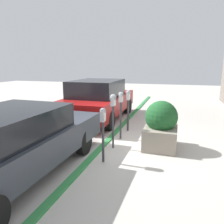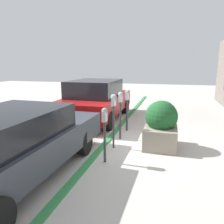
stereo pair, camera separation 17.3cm
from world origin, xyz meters
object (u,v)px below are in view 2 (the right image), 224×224
(planter_box, at_px, (161,126))
(parked_car_middle, at_px, (96,99))
(parking_meter_nearest, at_px, (105,124))
(parking_meter_middle, at_px, (120,105))
(parking_meter_second, at_px, (114,107))
(parking_meter_fourth, at_px, (127,102))
(parked_car_front, at_px, (11,144))

(planter_box, xyz_separation_m, parked_car_middle, (2.49, 2.71, 0.24))
(parking_meter_nearest, bearing_deg, parking_meter_middle, 0.88)
(parking_meter_second, relative_size, parking_meter_fourth, 1.05)
(parking_meter_middle, bearing_deg, parking_meter_fourth, -1.85)
(parked_car_front, height_order, parked_car_middle, parked_car_middle)
(parking_meter_middle, distance_m, planter_box, 1.34)
(parking_meter_middle, bearing_deg, parking_meter_nearest, -179.12)
(parking_meter_nearest, relative_size, parked_car_front, 0.27)
(parking_meter_fourth, xyz_separation_m, parked_car_middle, (1.25, 1.53, -0.16))
(parking_meter_fourth, bearing_deg, parked_car_front, 158.47)
(parking_meter_fourth, relative_size, parked_car_front, 0.29)
(parking_meter_second, height_order, parked_car_middle, parked_car_middle)
(parking_meter_fourth, relative_size, planter_box, 1.09)
(parking_meter_second, bearing_deg, parking_meter_middle, -0.26)
(parking_meter_second, xyz_separation_m, parked_car_middle, (2.91, 1.49, -0.31))
(parking_meter_middle, xyz_separation_m, planter_box, (-0.36, -1.21, -0.45))
(parking_meter_fourth, bearing_deg, parked_car_middle, 50.62)
(parking_meter_fourth, bearing_deg, parking_meter_middle, 178.15)
(parking_meter_second, height_order, parked_car_front, parking_meter_second)
(parking_meter_fourth, bearing_deg, parking_meter_second, 178.90)
(parking_meter_nearest, height_order, parking_meter_middle, parking_meter_middle)
(parked_car_front, bearing_deg, parked_car_middle, 1.87)
(parking_meter_nearest, relative_size, parking_meter_middle, 0.89)
(parking_meter_middle, height_order, parking_meter_fourth, parking_meter_middle)
(parking_meter_nearest, xyz_separation_m, parked_car_middle, (3.81, 1.52, -0.09))
(planter_box, bearing_deg, parked_car_front, 133.62)
(parking_meter_fourth, xyz_separation_m, parked_car_front, (-3.79, 1.49, -0.25))
(parking_meter_fourth, distance_m, parked_car_middle, 1.98)
(parking_meter_fourth, height_order, parked_car_front, parking_meter_fourth)
(parking_meter_second, height_order, parking_meter_middle, parking_meter_second)
(parking_meter_second, distance_m, planter_box, 1.40)
(parked_car_front, distance_m, parked_car_middle, 5.04)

